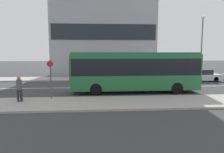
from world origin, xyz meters
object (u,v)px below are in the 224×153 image
object	(u,v)px
pedestrian_near_stop	(19,87)
city_bus	(135,69)
bus_stop_sign	(51,76)
street_lamp	(202,41)
parked_car_0	(200,76)

from	to	relation	value
pedestrian_near_stop	city_bus	bearing A→B (deg)	-1.00
pedestrian_near_stop	bus_stop_sign	size ratio (longest dim) A/B	0.62
pedestrian_near_stop	street_lamp	size ratio (longest dim) A/B	0.22
bus_stop_sign	street_lamp	xyz separation A→B (m)	(16.38, 10.21, 3.05)
city_bus	pedestrian_near_stop	size ratio (longest dim) A/B	6.30
city_bus	parked_car_0	bearing A→B (deg)	38.94
parked_car_0	bus_stop_sign	bearing A→B (deg)	-151.41
parked_car_0	pedestrian_near_stop	world-z (taller)	pedestrian_near_stop
pedestrian_near_stop	street_lamp	distance (m)	21.63
pedestrian_near_stop	parked_car_0	bearing A→B (deg)	5.66
city_bus	street_lamp	world-z (taller)	street_lamp
city_bus	parked_car_0	xyz separation A→B (m)	(9.04, 5.95, -1.29)
parked_car_0	city_bus	bearing A→B (deg)	-146.63
bus_stop_sign	street_lamp	size ratio (longest dim) A/B	0.35
city_bus	bus_stop_sign	world-z (taller)	city_bus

